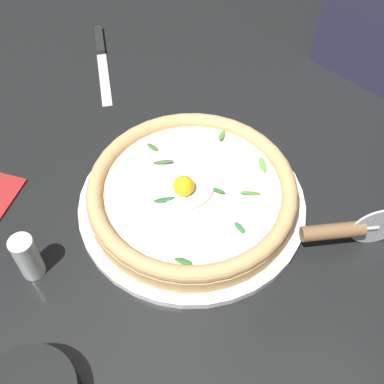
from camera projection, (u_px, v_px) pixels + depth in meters
name	position (u px, v px, depth m)	size (l,w,h in m)	color
ground_plane	(175.00, 201.00, 0.76)	(2.40, 2.40, 0.03)	black
pizza_plate	(192.00, 203.00, 0.73)	(0.34, 0.34, 0.01)	white
pizza	(192.00, 191.00, 0.71)	(0.31, 0.31, 0.06)	tan
pizza_cutter	(346.00, 230.00, 0.66)	(0.14, 0.07, 0.08)	silver
table_knife	(101.00, 52.00, 0.97)	(0.09, 0.24, 0.01)	silver
pepper_shaker	(27.00, 257.00, 0.63)	(0.03, 0.03, 0.07)	silver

